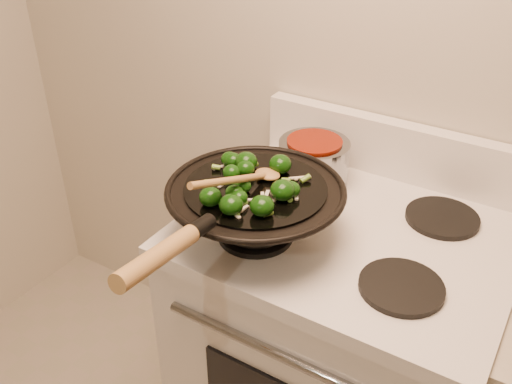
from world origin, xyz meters
The scene contains 5 objects.
stove centered at (-0.26, 1.17, 0.47)m, with size 0.78×0.67×1.08m.
wok centered at (-0.44, 1.01, 1.00)m, with size 0.41×0.69×0.22m.
stirfry centered at (-0.45, 1.00, 1.08)m, with size 0.25×0.26×0.05m.
wooden_spoon centered at (-0.45, 0.99, 1.09)m, with size 0.07×0.28×0.11m.
saucepan centered at (-0.44, 1.32, 0.99)m, with size 0.19×0.31×0.11m.
Camera 1 is at (0.13, 0.09, 1.73)m, focal length 40.00 mm.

